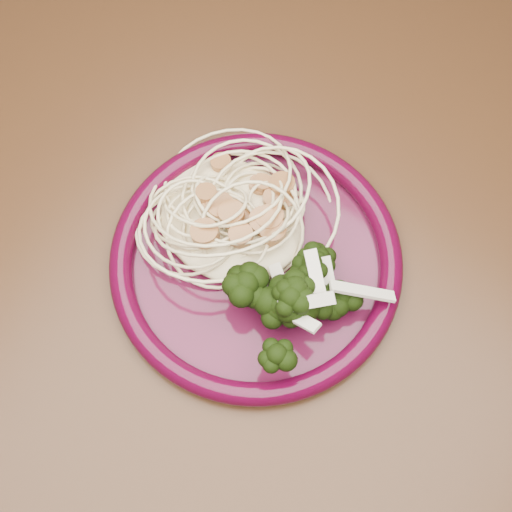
{
  "coord_description": "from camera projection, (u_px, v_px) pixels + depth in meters",
  "views": [
    {
      "loc": [
        0.06,
        -0.26,
        1.35
      ],
      "look_at": [
        -0.09,
        -0.07,
        0.77
      ],
      "focal_mm": 50.0,
      "sensor_mm": 36.0,
      "label": 1
    }
  ],
  "objects": [
    {
      "name": "dining_table",
      "position": [
        362.0,
        300.0,
        0.73
      ],
      "size": [
        1.2,
        0.8,
        0.75
      ],
      "color": "#472814",
      "rests_on": "ground"
    },
    {
      "name": "dinner_plate",
      "position": [
        256.0,
        261.0,
        0.63
      ],
      "size": [
        0.34,
        0.34,
        0.02
      ],
      "rotation": [
        0.0,
        0.0,
        -0.41
      ],
      "color": "#450D25",
      "rests_on": "dining_table"
    },
    {
      "name": "onion_garnish",
      "position": [
        291.0,
        292.0,
        0.57
      ],
      "size": [
        0.09,
        0.11,
        0.06
      ],
      "primitive_type": null,
      "rotation": [
        0.0,
        0.0,
        -0.41
      ],
      "color": "#F0E8CD",
      "rests_on": "broccoli_pile"
    },
    {
      "name": "scallop_cluster",
      "position": [
        229.0,
        197.0,
        0.61
      ],
      "size": [
        0.15,
        0.15,
        0.04
      ],
      "primitive_type": null,
      "rotation": [
        0.0,
        0.0,
        -0.41
      ],
      "color": "#B07540",
      "rests_on": "spaghetti_pile"
    },
    {
      "name": "broccoli_pile",
      "position": [
        289.0,
        304.0,
        0.6
      ],
      "size": [
        0.14,
        0.17,
        0.05
      ],
      "primitive_type": "ellipsoid",
      "rotation": [
        0.0,
        0.0,
        -0.41
      ],
      "color": "black",
      "rests_on": "dinner_plate"
    },
    {
      "name": "spaghetti_pile",
      "position": [
        231.0,
        215.0,
        0.64
      ],
      "size": [
        0.18,
        0.17,
        0.03
      ],
      "primitive_type": "ellipsoid",
      "rotation": [
        0.0,
        0.0,
        -0.41
      ],
      "color": "#F9E8AF",
      "rests_on": "dinner_plate"
    }
  ]
}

